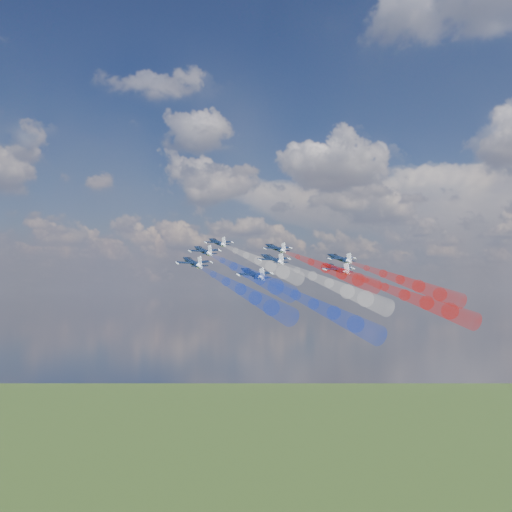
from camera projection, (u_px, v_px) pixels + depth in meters
The scene contains 16 objects.
jet_lead at pixel (218, 243), 171.67m from camera, with size 9.35×11.68×3.12m, color black, non-canonical shape.
trail_lead at pixel (258, 260), 151.34m from camera, with size 3.89×38.12×3.89m, color white, non-canonical shape.
jet_inner_left at pixel (203, 251), 155.05m from camera, with size 9.35×11.68×3.12m, color black, non-canonical shape.
trail_inner_left at pixel (247, 272), 134.72m from camera, with size 3.89×38.12×3.89m, color blue, non-canonical shape.
jet_inner_right at pixel (276, 248), 167.09m from camera, with size 9.35×11.68×3.12m, color black, non-canonical shape.
trail_inner_right at pixel (326, 268), 146.76m from camera, with size 3.89×38.12×3.89m, color red, non-canonical shape.
jet_outer_left at pixel (193, 263), 138.57m from camera, with size 9.35×11.68×3.12m, color black, non-canonical shape.
trail_outer_left at pixel (240, 289), 118.25m from camera, with size 3.89×38.12×3.89m, color blue, non-canonical shape.
jet_center_third at pixel (273, 259), 148.52m from camera, with size 9.35×11.68×3.12m, color black, non-canonical shape.
trail_center_third at pixel (329, 283), 128.20m from camera, with size 3.89×38.12×3.89m, color white, non-canonical shape.
jet_outer_right at pixel (340, 259), 163.01m from camera, with size 9.35×11.68×3.12m, color black, non-canonical shape.
trail_outer_right at pixel (400, 280), 142.68m from camera, with size 3.89×38.12×3.89m, color red, non-canonical shape.
jet_rear_left at pixel (253, 274), 133.26m from camera, with size 9.35×11.68×3.12m, color black, non-canonical shape.
trail_rear_left at pixel (314, 304), 112.93m from camera, with size 3.89×38.12×3.89m, color blue, non-canonical shape.
jet_rear_right at pixel (336, 269), 145.73m from camera, with size 9.35×11.68×3.12m, color black, non-canonical shape.
trail_rear_right at pixel (404, 295), 125.41m from camera, with size 3.89×38.12×3.89m, color red, non-canonical shape.
Camera 1 is at (97.24, -143.04, 161.95)m, focal length 40.15 mm.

